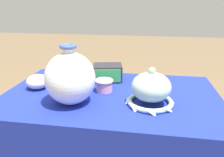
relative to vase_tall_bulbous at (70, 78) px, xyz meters
The scene contains 7 objects.
display_table 0.29m from the vase_tall_bulbous, 36.26° to the left, with size 1.05×0.65×0.75m.
vase_tall_bulbous is the anchor object (origin of this frame).
vase_dome_bell 0.35m from the vase_tall_bulbous, ahead, with size 0.21×0.21×0.17m.
mosaic_tile_box 0.34m from the vase_tall_bulbous, 71.44° to the left, with size 0.18×0.15×0.09m.
bowl_shallow_ivory 0.28m from the vase_tall_bulbous, 148.45° to the left, with size 0.11×0.11×0.07m, color white.
cup_wide_slate 0.39m from the vase_tall_bulbous, 111.67° to the left, with size 0.13×0.13×0.06m.
cup_wide_rose 0.21m from the vase_tall_bulbous, 52.36° to the left, with size 0.09×0.09×0.06m.
Camera 1 is at (0.16, -0.98, 1.17)m, focal length 35.00 mm.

